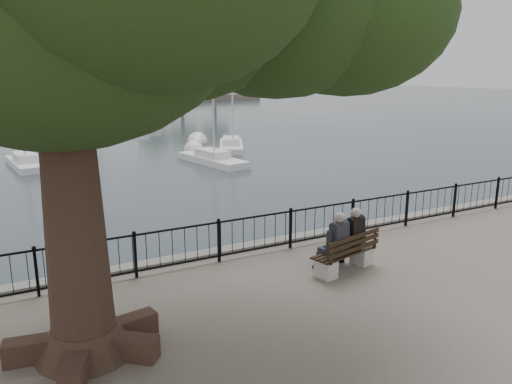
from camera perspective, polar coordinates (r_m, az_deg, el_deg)
harbor at (r=13.11m, az=-1.04°, el=-8.49°), size 260.00×260.00×1.20m
railing at (r=12.32m, az=0.00°, el=-4.71°), size 22.06×0.06×1.00m
bench at (r=11.61m, az=10.23°, el=-7.37°), size 1.81×0.89×0.92m
person_left at (r=11.31m, az=8.86°, el=-6.00°), size 0.52×0.78×1.46m
person_right at (r=11.73m, az=10.67°, el=-5.35°), size 0.52×0.78×1.46m
lion_monument at (r=58.32m, az=-20.94°, el=9.67°), size 5.93×5.93×8.77m
sailboat_b at (r=31.69m, az=-24.84°, el=3.23°), size 2.01×5.35×12.20m
sailboat_c at (r=30.05m, az=-5.01°, el=3.82°), size 2.49×5.81×10.05m
sailboat_d at (r=35.46m, az=-2.86°, el=5.38°), size 3.80×5.78×10.01m
sailboat_f at (r=44.98m, az=-17.59°, el=6.58°), size 3.32×5.15×10.77m
sailboat_g at (r=48.12m, az=-13.42°, el=7.25°), size 3.36×5.15×9.92m
far_shore at (r=92.64m, az=-8.69°, el=12.71°), size 30.00×8.60×9.18m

